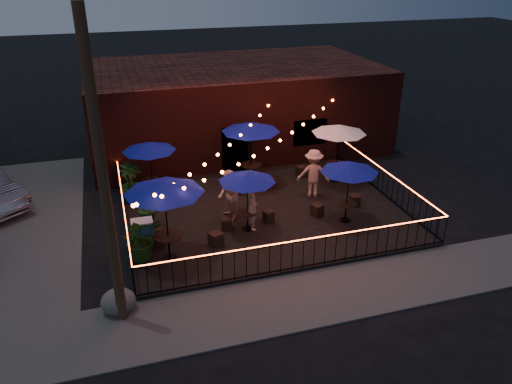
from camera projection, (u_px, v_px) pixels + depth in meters
ground at (281, 240)px, 17.03m from camera, size 110.00×110.00×0.00m
patio at (263, 212)px, 18.72m from camera, size 10.00×8.00×0.15m
sidewalk at (319, 296)px, 14.21m from camera, size 18.00×2.50×0.05m
brick_building at (234, 105)px, 25.07m from camera, size 14.00×8.00×4.00m
utility_pole at (104, 183)px, 11.65m from camera, size 0.26×0.26×8.00m
fence_front at (303, 254)px, 15.02m from camera, size 10.00×0.04×1.04m
fence_left at (125, 217)px, 17.16m from camera, size 0.04×8.00×1.04m
fence_right at (383, 182)px, 19.79m from camera, size 0.04×8.00×1.04m
festoon_lights at (238, 157)px, 17.15m from camera, size 10.02×8.72×1.32m
cafe_table_0 at (164, 188)px, 14.73m from camera, size 2.81×2.81×2.67m
cafe_table_1 at (149, 147)px, 18.91m from camera, size 2.26×2.26×2.27m
cafe_table_2 at (247, 178)px, 16.60m from camera, size 2.57×2.57×2.14m
cafe_table_3 at (251, 128)px, 20.00m from camera, size 3.11×3.11×2.64m
cafe_table_4 at (350, 168)px, 17.14m from camera, size 2.67×2.67×2.23m
cafe_table_5 at (339, 130)px, 20.26m from camera, size 2.73×2.73×2.47m
bistro_chair_0 at (157, 238)px, 16.40m from camera, size 0.46×0.46×0.50m
bistro_chair_1 at (216, 239)px, 16.35m from camera, size 0.51×0.51×0.48m
bistro_chair_2 at (152, 197)px, 19.20m from camera, size 0.54×0.54×0.50m
bistro_chair_3 at (189, 192)px, 19.65m from camera, size 0.47×0.47×0.44m
bistro_chair_4 at (227, 224)px, 17.36m from camera, size 0.43×0.43×0.40m
bistro_chair_5 at (269, 216)px, 17.87m from camera, size 0.40×0.40×0.40m
bistro_chair_6 at (239, 189)px, 19.90m from camera, size 0.39×0.39×0.44m
bistro_chair_7 at (270, 183)px, 20.37m from camera, size 0.51×0.51×0.48m
bistro_chair_8 at (317, 210)px, 18.27m from camera, size 0.49×0.49×0.44m
bistro_chair_9 at (355, 200)px, 19.00m from camera, size 0.37×0.37×0.42m
bistro_chair_10 at (302, 171)px, 21.50m from camera, size 0.47×0.47×0.46m
bistro_chair_11 at (343, 172)px, 21.49m from camera, size 0.38×0.38×0.43m
patron_a at (252, 208)px, 17.15m from camera, size 0.42×0.61×1.60m
patron_b at (229, 196)px, 17.68m from camera, size 0.74×0.94×1.89m
patron_c at (313, 173)px, 19.43m from camera, size 1.43×1.11×1.95m
potted_shrub_a at (141, 238)px, 15.48m from camera, size 1.53×1.41×1.42m
potted_shrub_b at (149, 208)px, 17.39m from camera, size 0.80×0.66×1.40m
potted_shrub_c at (131, 183)px, 19.13m from camera, size 1.11×1.11×1.54m
cooler at (143, 233)px, 16.29m from camera, size 0.69×0.50×0.91m
boulder at (118, 301)px, 13.45m from camera, size 1.08×0.98×0.72m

